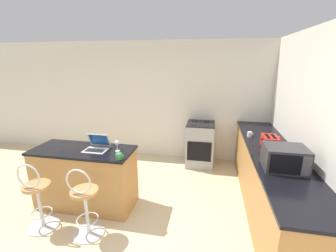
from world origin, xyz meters
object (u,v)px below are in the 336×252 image
microwave (285,158)px  toaster (270,142)px  stove_range (200,144)px  mug_blue (289,146)px  mug_white (250,134)px  wine_glass_short (117,143)px  bar_stool_near (38,198)px  bar_stool_far (85,204)px  mug_red (278,140)px  mug_green (119,156)px  laptop (97,146)px

microwave → toaster: size_ratio=1.47×
stove_range → mug_blue: mug_blue is taller
toaster → mug_white: (-0.21, 0.49, -0.05)m
microwave → stove_range: 2.26m
wine_glass_short → stove_range: bearing=57.6°
bar_stool_near → bar_stool_far: 0.68m
toaster → mug_blue: bearing=-0.6°
bar_stool_near → wine_glass_short: (0.87, 0.63, 0.60)m
bar_stool_far → toaster: 2.70m
wine_glass_short → toaster: bearing=13.9°
microwave → bar_stool_near: bearing=-171.2°
stove_range → mug_red: 1.65m
mug_green → microwave: bearing=3.0°
bar_stool_near → mug_red: bearing=23.7°
laptop → toaster: (2.48, 0.53, 0.04)m
microwave → laptop: bearing=176.3°
laptop → mug_green: bearing=-30.7°
bar_stool_far → mug_green: mug_green is taller
wine_glass_short → bar_stool_near: bearing=-144.3°
bar_stool_near → stove_range: bearing=50.2°
toaster → wine_glass_short: size_ratio=1.95×
bar_stool_near → bar_stool_far: (0.68, 0.00, 0.00)m
stove_range → mug_red: (1.24, -0.95, 0.51)m
bar_stool_far → stove_range: (1.30, 2.37, 0.01)m
bar_stool_far → mug_white: (2.16, 1.65, 0.52)m
stove_range → mug_green: 2.28m
microwave → wine_glass_short: (-2.17, 0.15, -0.02)m
laptop → wine_glass_short: 0.32m
bar_stool_far → microwave: bearing=11.3°
toaster → mug_white: bearing=112.8°
laptop → mug_green: (0.45, -0.27, -0.01)m
stove_range → mug_white: bearing=-39.7°
bar_stool_far → microwave: microwave is taller
bar_stool_near → mug_blue: (3.30, 1.16, 0.53)m
mug_red → mug_blue: 0.27m
microwave → mug_green: (-2.03, -0.11, -0.10)m
mug_green → mug_red: bearing=25.4°
mug_red → wine_glass_short: wine_glass_short is taller
laptop → mug_red: size_ratio=3.24×
mug_blue → mug_white: (-0.47, 0.49, -0.01)m
microwave → mug_green: microwave is taller
toaster → wine_glass_short: 2.23m
mug_red → mug_blue: same height
bar_stool_far → mug_blue: size_ratio=9.39×
bar_stool_far → mug_green: 0.72m
stove_range → toaster: bearing=-48.5°
laptop → wine_glass_short: laptop is taller
wine_glass_short → mug_green: bearing=-62.5°
bar_stool_near → laptop: laptop is taller
bar_stool_near → bar_stool_far: same height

